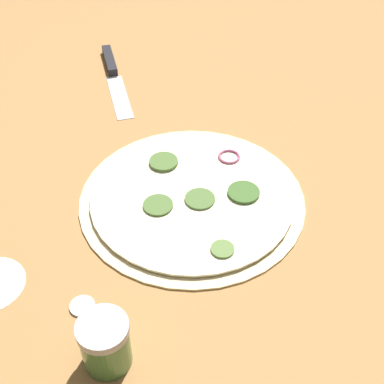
% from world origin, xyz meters
% --- Properties ---
extents(ground_plane, '(3.00, 3.00, 0.00)m').
position_xyz_m(ground_plane, '(0.00, 0.00, 0.00)').
color(ground_plane, '#9E703F').
extents(pizza, '(0.38, 0.38, 0.02)m').
position_xyz_m(pizza, '(-0.00, -0.00, 0.01)').
color(pizza, beige).
rests_on(pizza, ground_plane).
extents(knife, '(0.17, 0.25, 0.02)m').
position_xyz_m(knife, '(-0.17, -0.42, 0.01)').
color(knife, silver).
rests_on(knife, ground_plane).
extents(spice_jar, '(0.06, 0.06, 0.08)m').
position_xyz_m(spice_jar, '(0.29, 0.13, 0.04)').
color(spice_jar, '#4C7F42').
rests_on(spice_jar, ground_plane).
extents(loose_cap, '(0.04, 0.04, 0.01)m').
position_xyz_m(loose_cap, '(0.26, 0.04, 0.00)').
color(loose_cap, '#B2B2B7').
rests_on(loose_cap, ground_plane).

